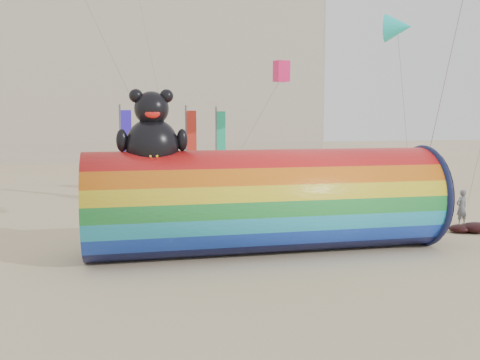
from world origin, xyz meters
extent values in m
plane|color=#CCB58C|center=(0.00, 0.00, 0.00)|extent=(160.00, 160.00, 0.00)
cube|color=#B7AD99|center=(-12.00, 46.00, 10.00)|extent=(60.00, 15.00, 20.00)
cube|color=#28303D|center=(-12.00, 38.44, 10.50)|extent=(59.50, 0.12, 17.00)
cylinder|color=red|center=(1.30, 1.06, 1.72)|extent=(11.83, 3.45, 3.45)
torus|color=#0F1438|center=(7.10, 1.06, 1.72)|extent=(0.24, 3.62, 3.62)
cylinder|color=black|center=(7.24, 1.06, 1.72)|extent=(0.06, 3.42, 3.42)
ellipsoid|color=black|center=(-2.44, 1.06, 3.60)|extent=(1.69, 1.51, 1.77)
ellipsoid|color=yellow|center=(-2.44, 0.52, 3.50)|extent=(0.87, 0.38, 0.76)
sphere|color=black|center=(-2.44, 1.06, 4.78)|extent=(1.08, 1.08, 1.08)
sphere|color=black|center=(-2.92, 1.06, 5.17)|extent=(0.43, 0.43, 0.43)
sphere|color=black|center=(-1.97, 1.06, 5.17)|extent=(0.43, 0.43, 0.43)
ellipsoid|color=red|center=(-2.44, 0.62, 4.63)|extent=(0.48, 0.17, 0.30)
ellipsoid|color=black|center=(-3.38, 0.96, 3.79)|extent=(0.35, 0.35, 0.71)
ellipsoid|color=black|center=(-1.51, 0.96, 3.79)|extent=(0.35, 0.35, 0.71)
imported|color=slate|center=(10.49, 3.53, 0.75)|extent=(0.61, 0.46, 1.50)
ellipsoid|color=#33090A|center=(10.16, 2.09, 0.20)|extent=(1.17, 0.99, 0.41)
ellipsoid|color=#33090A|center=(9.56, 2.24, 0.16)|extent=(0.91, 0.77, 0.32)
ellipsoid|color=#33090A|center=(10.46, 2.49, 0.14)|extent=(0.78, 0.66, 0.27)
cylinder|color=#59595E|center=(-3.42, 13.21, 2.60)|extent=(0.10, 0.10, 5.20)
cube|color=#2F1BD0|center=(-3.11, 13.21, 2.65)|extent=(0.56, 0.06, 4.50)
cylinder|color=#59595E|center=(0.21, 14.19, 2.60)|extent=(0.10, 0.10, 5.20)
cube|color=red|center=(0.52, 14.19, 2.65)|extent=(0.56, 0.06, 4.50)
cylinder|color=#59595E|center=(2.47, 17.20, 2.60)|extent=(0.10, 0.10, 5.20)
cube|color=#1BB07D|center=(2.78, 17.20, 2.65)|extent=(0.56, 0.06, 4.50)
cone|color=#1AD6C6|center=(10.96, 10.21, 9.22)|extent=(1.48, 1.48, 1.34)
cube|color=#FD1C65|center=(4.72, 10.63, 6.86)|extent=(0.66, 0.66, 1.06)
camera|label=1|loc=(-3.42, -16.03, 4.50)|focal=40.00mm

